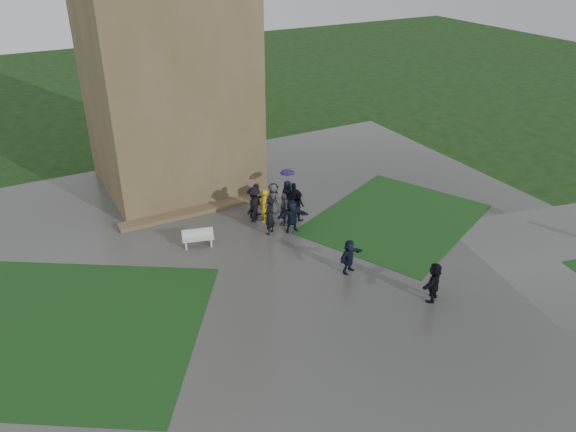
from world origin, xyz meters
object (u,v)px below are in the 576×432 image
tower (162,24)px  pedestrian_mid (349,256)px  bench (198,238)px  pedestrian_near (434,282)px

tower → pedestrian_mid: 15.75m
tower → bench: tower is taller
bench → tower: bearing=94.1°
tower → pedestrian_mid: bearing=-74.8°
tower → pedestrian_near: tower is taller
tower → pedestrian_near: (5.38, -16.32, -8.12)m
pedestrian_mid → pedestrian_near: bearing=-79.8°
tower → pedestrian_near: 19.01m
tower → bench: (-1.51, -7.74, -8.54)m
tower → bench: 11.62m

